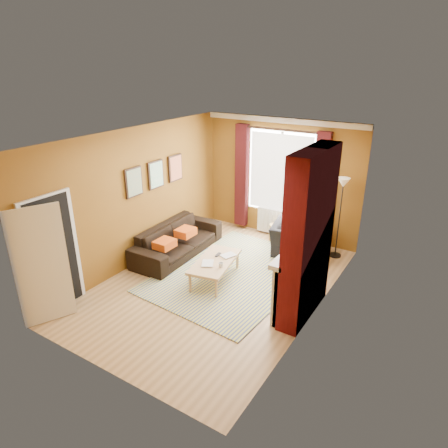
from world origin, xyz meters
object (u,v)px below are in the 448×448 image
(armchair, at_px, (298,240))
(floor_lamp, at_px, (342,195))
(coffee_table, at_px, (215,262))
(wicker_stool, at_px, (276,232))
(sofa, at_px, (178,240))

(armchair, xyz_separation_m, floor_lamp, (0.72, 0.40, 1.03))
(coffee_table, xyz_separation_m, wicker_stool, (0.21, 2.30, -0.18))
(sofa, xyz_separation_m, wicker_stool, (1.52, 1.79, -0.14))
(floor_lamp, bearing_deg, wicker_stool, 178.02)
(coffee_table, relative_size, wicker_stool, 3.37)
(coffee_table, height_order, floor_lamp, floor_lamp)
(sofa, height_order, wicker_stool, sofa)
(armchair, relative_size, wicker_stool, 2.67)
(armchair, relative_size, floor_lamp, 0.62)
(armchair, bearing_deg, coffee_table, 52.45)
(armchair, distance_m, floor_lamp, 1.32)
(sofa, height_order, armchair, armchair)
(armchair, height_order, wicker_stool, armchair)
(wicker_stool, bearing_deg, floor_lamp, -1.98)
(coffee_table, distance_m, floor_lamp, 2.97)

